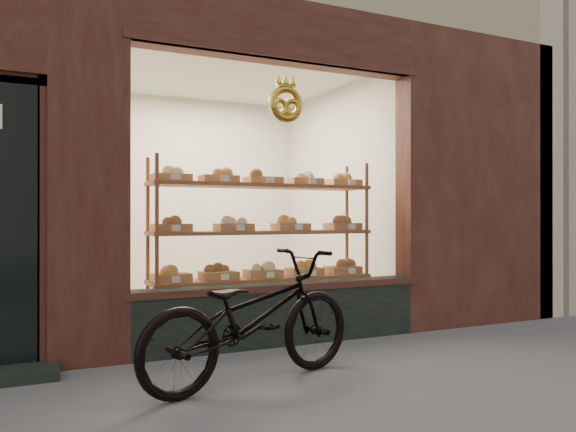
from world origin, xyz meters
TOP-DOWN VIEW (x-y plane):
  - display_shelf at (0.45, 2.55)m, footprint 2.20×0.45m
  - bicycle at (-0.23, 1.12)m, footprint 1.83×1.01m

SIDE VIEW (x-z plane):
  - bicycle at x=-0.23m, z-range 0.00..0.91m
  - display_shelf at x=0.45m, z-range 0.02..1.72m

